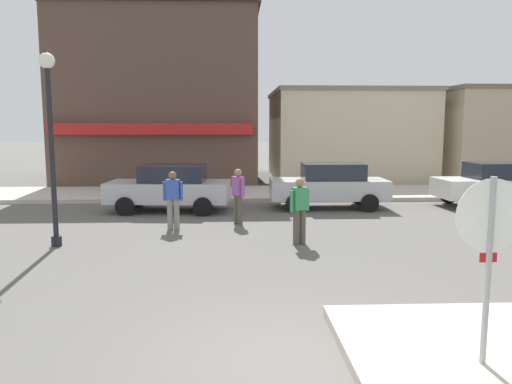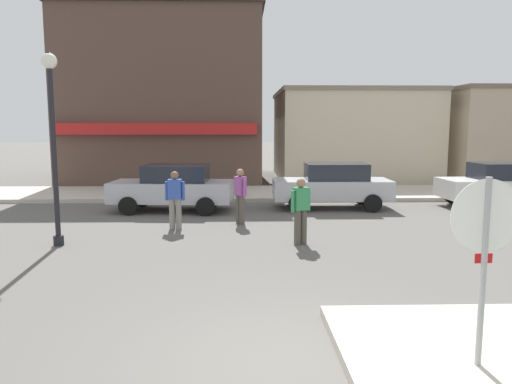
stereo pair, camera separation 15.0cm
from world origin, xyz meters
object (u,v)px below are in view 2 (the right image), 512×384
Objects in this scene: lamp_post at (52,121)px; stop_sign at (485,247)px; parked_car_nearest at (173,187)px; parked_car_third at (500,184)px; pedestrian_kerb_side at (301,209)px; pedestrian_crossing_far at (240,194)px; parked_car_second at (332,185)px; pedestrian_crossing_near at (175,198)px.

stop_sign is at bearing -42.58° from lamp_post.
parked_car_nearest is 11.35m from parked_car_third.
pedestrian_kerb_side is (-7.64, -5.33, 0.06)m from parked_car_third.
parked_car_third is 9.50m from pedestrian_crossing_far.
parked_car_nearest is at bearing 66.32° from lamp_post.
parked_car_second is at bearing 40.43° from pedestrian_crossing_far.
parked_car_nearest is 1.02× the size of parked_car_second.
parked_car_third is (6.36, 11.74, -0.71)m from stop_sign.
lamp_post is 1.12× the size of parked_car_third.
parked_car_third is 2.53× the size of pedestrian_crossing_far.
stop_sign is at bearing -92.22° from parked_car_second.
pedestrian_crossing_near is 3.75m from pedestrian_kerb_side.
parked_car_nearest is 3.20m from pedestrian_crossing_far.
parked_car_nearest is 6.10m from pedestrian_kerb_side.
pedestrian_kerb_side is at bearing -60.61° from pedestrian_crossing_far.
lamp_post is at bearing -158.67° from parked_car_third.
pedestrian_kerb_side is at bearing -145.11° from parked_car_third.
parked_car_nearest is 5.45m from parked_car_second.
parked_car_third is 9.31m from pedestrian_kerb_side.
parked_car_nearest is at bearing 134.69° from pedestrian_crossing_far.
parked_car_second is 4.17m from pedestrian_crossing_far.
stop_sign is 1.43× the size of pedestrian_crossing_far.
stop_sign reaches higher than pedestrian_crossing_near.
lamp_post reaches higher than parked_car_second.
lamp_post is 3.76m from pedestrian_crossing_near.
lamp_post is 2.82× the size of pedestrian_kerb_side.
lamp_post is at bearing -145.34° from parked_car_second.
stop_sign reaches higher than pedestrian_kerb_side.
stop_sign is 12.33m from parked_car_nearest.
lamp_post is at bearing 137.42° from stop_sign.
stop_sign is 9.71m from lamp_post.
parked_car_third is at bearing 21.33° from lamp_post.
pedestrian_kerb_side is (3.24, -1.89, 0.00)m from pedestrian_crossing_near.
parked_car_second is (7.52, 5.20, -2.15)m from lamp_post.
pedestrian_crossing_far is at bearing 29.86° from lamp_post.
parked_car_second is at bearing -179.57° from parked_car_third.
pedestrian_crossing_far is at bearing 106.86° from stop_sign.
pedestrian_crossing_far and pedestrian_kerb_side have the same top height.
parked_car_third is at bearing 0.43° from parked_car_second.
stop_sign is 11.72m from parked_car_second.
pedestrian_crossing_far is at bearing 21.04° from pedestrian_crossing_near.
parked_car_second is at bearing 87.78° from stop_sign.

